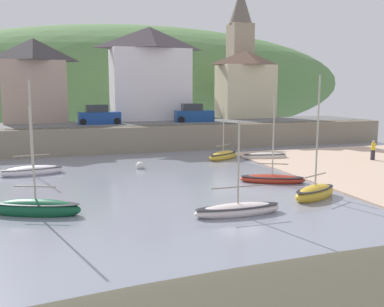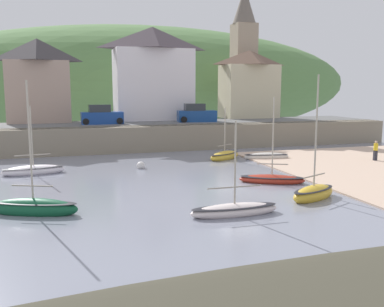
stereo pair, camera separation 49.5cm
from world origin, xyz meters
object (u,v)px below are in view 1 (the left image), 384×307
sailboat_far_left (265,156)px  sailboat_nearest_shore (238,210)px  parked_car_near_slipway (99,116)px  church_with_spire (240,50)px  rowboat_small_beached (223,156)px  waterfront_building_left (35,80)px  dinghy_open_wooden (32,171)px  waterfront_building_centre (150,73)px  parked_car_by_wall (194,114)px  waterfront_building_right (245,84)px  sailboat_tall_mast (36,208)px  fishing_boat_green (315,192)px  sailboat_blue_trim (272,179)px  person_on_slipway (373,149)px  mooring_buoy (140,166)px

sailboat_far_left → sailboat_nearest_shore: bearing=-111.3°
parked_car_near_slipway → church_with_spire: bearing=22.3°
church_with_spire → rowboat_small_beached: 23.80m
waterfront_building_left → dinghy_open_wooden: (0.08, -16.95, -6.56)m
dinghy_open_wooden → parked_car_near_slipway: (5.90, 12.45, 2.93)m
waterfront_building_centre → sailboat_nearest_shore: (-2.52, -30.18, -7.42)m
church_with_spire → parked_car_by_wall: bearing=-137.1°
waterfront_building_right → sailboat_far_left: (-5.51, -15.93, -6.31)m
waterfront_building_centre → parked_car_near_slipway: bearing=-144.4°
church_with_spire → rowboat_small_beached: bearing=-117.7°
waterfront_building_right → dinghy_open_wooden: (-24.04, -16.95, -6.26)m
sailboat_tall_mast → fishing_boat_green: bearing=16.5°
waterfront_building_left → rowboat_small_beached: (15.21, -14.89, -6.54)m
parked_car_by_wall → dinghy_open_wooden: bearing=-135.8°
sailboat_blue_trim → parked_car_by_wall: size_ratio=1.31×
person_on_slipway → church_with_spire: bearing=93.5°
church_with_spire → mooring_buoy: 29.34m
waterfront_building_right → sailboat_far_left: waterfront_building_right is taller
sailboat_nearest_shore → parked_car_by_wall: (6.24, 25.68, 2.96)m
church_with_spire → sailboat_blue_trim: church_with_spire is taller
sailboat_blue_trim → sailboat_tall_mast: 14.37m
person_on_slipway → sailboat_nearest_shore: bearing=-148.0°
waterfront_building_centre → dinghy_open_wooden: waterfront_building_centre is taller
fishing_boat_green → waterfront_building_centre: bearing=70.9°
waterfront_building_left → person_on_slipway: bearing=-36.5°
waterfront_building_right → rowboat_small_beached: size_ratio=1.79×
waterfront_building_right → church_with_spire: 5.96m
waterfront_building_left → mooring_buoy: (7.65, -17.03, -6.64)m
parked_car_near_slipway → parked_car_by_wall: same height
sailboat_nearest_shore → rowboat_small_beached: (5.47, 15.29, 0.04)m
sailboat_far_left → sailboat_tall_mast: (-17.96, -11.31, 0.11)m
waterfront_building_centre → sailboat_far_left: size_ratio=2.60×
waterfront_building_centre → parked_car_by_wall: waterfront_building_centre is taller
parked_car_by_wall → mooring_buoy: size_ratio=6.70×
person_on_slipway → sailboat_tall_mast: bearing=-163.7°
sailboat_nearest_shore → dinghy_open_wooden: dinghy_open_wooden is taller
rowboat_small_beached → church_with_spire: bearing=30.5°
person_on_slipway → sailboat_far_left: bearing=154.7°
fishing_boat_green → parked_car_by_wall: size_ratio=1.61×
waterfront_building_left → fishing_boat_green: waterfront_building_left is taller
person_on_slipway → mooring_buoy: 19.10m
sailboat_nearest_shore → parked_car_by_wall: size_ratio=1.08×
waterfront_building_left → parked_car_by_wall: size_ratio=2.04×
sailboat_far_left → church_with_spire: bearing=82.6°
sailboat_blue_trim → parked_car_by_wall: 20.12m
waterfront_building_left → sailboat_tall_mast: (0.65, -27.24, -6.50)m
sailboat_nearest_shore → fishing_boat_green: (5.23, 1.49, 0.09)m
church_with_spire → dinghy_open_wooden: (-25.04, -20.95, -10.57)m
waterfront_building_centre → sailboat_blue_trim: bearing=-84.2°
waterfront_building_left → waterfront_building_centre: size_ratio=0.84×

